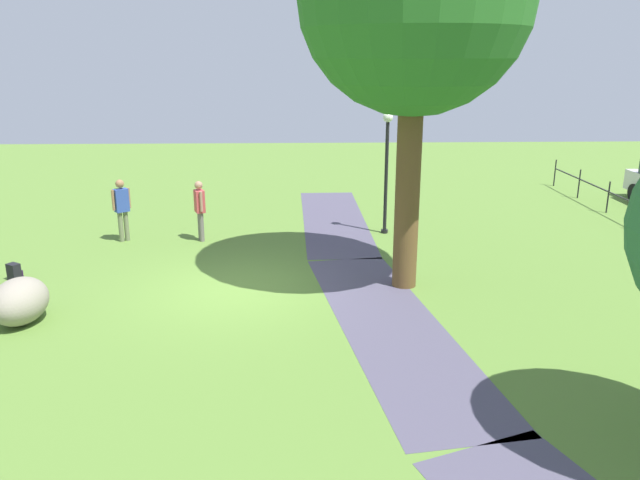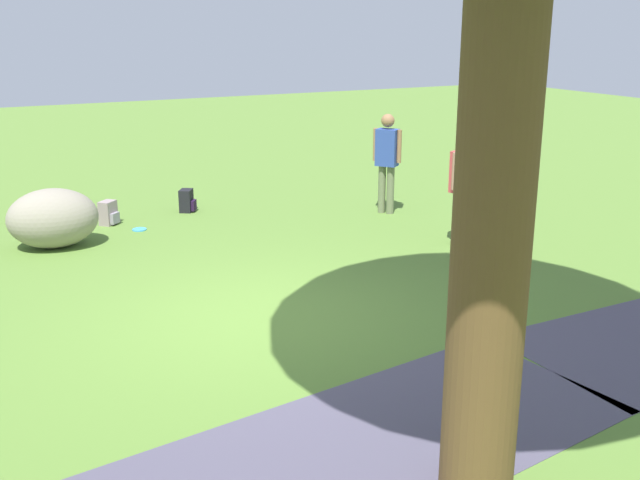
% 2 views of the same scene
% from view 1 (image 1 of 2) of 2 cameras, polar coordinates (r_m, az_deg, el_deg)
% --- Properties ---
extents(ground_plane, '(48.00, 48.00, 0.00)m').
position_cam_1_polar(ground_plane, '(13.94, -7.49, -4.49)').
color(ground_plane, '#557930').
extents(footpath_segment_near, '(8.03, 2.06, 0.01)m').
position_cam_1_polar(footpath_segment_near, '(19.62, 1.28, 1.90)').
color(footpath_segment_near, '#494557').
rests_on(footpath_segment_near, ground).
extents(footpath_segment_mid, '(8.19, 3.07, 0.01)m').
position_cam_1_polar(footpath_segment_mid, '(12.19, 6.42, -7.63)').
color(footpath_segment_mid, '#494557').
rests_on(footpath_segment_mid, ground).
extents(lamp_post, '(0.28, 0.28, 3.48)m').
position_cam_1_polar(lamp_post, '(17.78, 6.15, 7.35)').
color(lamp_post, black).
rests_on(lamp_post, ground).
extents(lawn_boulder, '(1.42, 1.11, 0.90)m').
position_cam_1_polar(lawn_boulder, '(13.30, -25.89, -5.08)').
color(lawn_boulder, gray).
rests_on(lawn_boulder, ground).
extents(man_near_boulder, '(0.49, 0.35, 1.69)m').
position_cam_1_polar(man_near_boulder, '(17.47, -10.99, 3.05)').
color(man_near_boulder, '#68625A').
rests_on(man_near_boulder, ground).
extents(passerby_on_path, '(0.41, 0.43, 1.74)m').
position_cam_1_polar(passerby_on_path, '(17.95, -17.77, 3.03)').
color(passerby_on_path, '#66704E').
rests_on(passerby_on_path, ground).
extents(spare_backpack_on_lawn, '(0.35, 0.34, 0.40)m').
position_cam_1_polar(spare_backpack_on_lawn, '(15.94, -26.28, -2.66)').
color(spare_backpack_on_lawn, black).
rests_on(spare_backpack_on_lawn, ground).
extents(frisbee_on_grass, '(0.23, 0.23, 0.02)m').
position_cam_1_polar(frisbee_on_grass, '(14.75, -24.91, -4.72)').
color(frisbee_on_grass, '#3F9DD1').
rests_on(frisbee_on_grass, ground).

